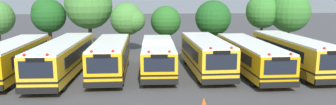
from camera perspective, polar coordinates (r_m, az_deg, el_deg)
The scene contains 16 objects.
ground_plane at distance 24.37m, azimuth -1.72°, elevation -3.72°, with size 160.00×160.00×0.00m, color #424244.
school_bus_0 at distance 25.86m, azimuth -26.47°, elevation -0.83°, with size 2.64×10.23×2.66m.
school_bus_1 at distance 24.67m, azimuth -18.66°, elevation -0.73°, with size 2.66×11.54×2.69m.
school_bus_2 at distance 23.97m, azimuth -10.53°, elevation -0.69°, with size 2.47×9.48×2.68m.
school_bus_3 at distance 24.18m, azimuth -1.86°, elevation -0.59°, with size 2.65×9.39×2.54m.
school_bus_4 at distance 24.46m, azimuth 6.92°, elevation -0.26°, with size 2.76×9.54×2.76m.
school_bus_5 at distance 25.38m, azimuth 14.75°, elevation -0.44°, with size 2.64×11.49×2.50m.
school_bus_6 at distance 26.91m, azimuth 21.90°, elevation 0.04°, with size 2.75×11.06×2.76m.
tree_1 at distance 35.69m, azimuth -21.28°, elevation 6.52°, with size 3.62×3.62×5.68m.
tree_2 at distance 34.84m, azimuth -14.69°, elevation 8.46°, with size 5.10×5.02×7.38m.
tree_3 at distance 32.80m, azimuth -7.27°, elevation 6.03°, with size 3.65×3.45×5.26m.
tree_4 at distance 33.37m, azimuth -0.57°, elevation 5.88°, with size 3.24×3.24×4.89m.
tree_5 at distance 33.77m, azimuth 8.06°, elevation 6.34°, with size 3.84×3.84×5.49m.
tree_6 at distance 36.30m, azimuth 16.81°, elevation 7.28°, with size 3.65×3.65×5.96m.
tree_7 at distance 36.66m, azimuth 21.51°, elevation 6.92°, with size 4.35×4.35×6.32m.
traffic_cone at distance 16.63m, azimuth 6.59°, elevation -9.40°, with size 0.52×0.52×0.69m, color #EA5914.
Camera 1 is at (-0.99, -23.60, 5.97)m, focal length 33.12 mm.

